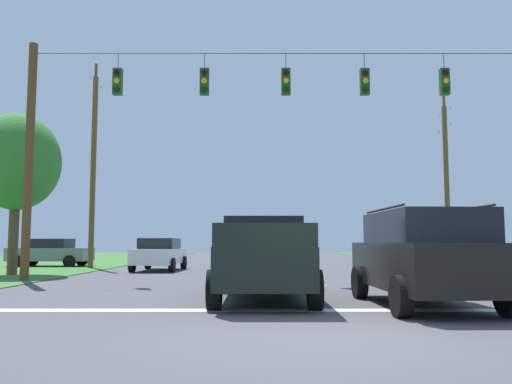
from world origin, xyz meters
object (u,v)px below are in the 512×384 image
distant_car_oncoming (419,252)px  utility_pole_near_left (91,167)px  tree_roadside_far_right (15,162)px  utility_pole_mid_right (444,180)px  pickup_truck (262,258)px  distant_car_far_parked (49,252)px  overhead_signal_span (280,143)px  suv_black (421,256)px  distant_car_crossing_white (158,254)px

distant_car_oncoming → utility_pole_near_left: size_ratio=0.41×
distant_car_oncoming → tree_roadside_far_right: 20.61m
utility_pole_mid_right → pickup_truck: bearing=-123.3°
distant_car_far_parked → tree_roadside_far_right: (1.38, -7.50, 3.82)m
distant_car_oncoming → tree_roadside_far_right: (-18.86, -7.39, 3.82)m
overhead_signal_span → suv_black: (2.62, -7.09, -3.74)m
suv_black → distant_car_crossing_white: size_ratio=1.11×
suv_black → distant_car_far_parked: size_ratio=1.11×
overhead_signal_span → distant_car_oncoming: 13.92m
distant_car_crossing_white → distant_car_far_parked: same height
suv_black → utility_pole_mid_right: bearing=68.2°
distant_car_crossing_white → utility_pole_mid_right: 15.33m
pickup_truck → distant_car_far_parked: pickup_truck is taller
overhead_signal_span → distant_car_oncoming: overhead_signal_span is taller
suv_black → distant_car_far_parked: 23.12m
utility_pole_mid_right → utility_pole_near_left: bearing=-178.8°
distant_car_crossing_white → tree_roadside_far_right: tree_roadside_far_right is taller
distant_car_crossing_white → utility_pole_mid_right: size_ratio=0.47×
distant_car_oncoming → distant_car_far_parked: size_ratio=1.01×
overhead_signal_span → pickup_truck: size_ratio=3.33×
distant_car_far_parked → utility_pole_mid_right: (21.31, -1.40, 3.84)m
utility_pole_near_left → tree_roadside_far_right: utility_pole_near_left is taller
suv_black → utility_pole_near_left: bearing=126.9°
tree_roadside_far_right → utility_pole_mid_right: bearing=17.0°
suv_black → distant_car_oncoming: (5.47, 17.68, -0.27)m
distant_car_crossing_white → utility_pole_near_left: size_ratio=0.41×
utility_pole_near_left → tree_roadside_far_right: 5.91m
overhead_signal_span → suv_black: overhead_signal_span is taller
overhead_signal_span → utility_pole_near_left: (-9.39, 8.92, 0.42)m
suv_black → tree_roadside_far_right: (-13.39, 10.29, 3.55)m
distant_car_far_parked → utility_pole_mid_right: bearing=-3.8°
suv_black → pickup_truck: bearing=157.6°
pickup_truck → suv_black: size_ratio=1.11×
distant_car_oncoming → utility_pole_near_left: bearing=-174.5°
pickup_truck → utility_pole_near_left: utility_pole_near_left is taller
utility_pole_near_left → pickup_truck: bearing=-59.3°
overhead_signal_span → tree_roadside_far_right: size_ratio=2.71×
suv_black → distant_car_far_parked: bearing=129.7°
suv_black → tree_roadside_far_right: tree_roadside_far_right is taller
distant_car_crossing_white → utility_pole_mid_right: bearing=9.7°
distant_car_oncoming → utility_pole_near_left: utility_pole_near_left is taller
utility_pole_mid_right → overhead_signal_span: bearing=-134.6°
distant_car_far_parked → suv_black: bearing=-50.3°
pickup_truck → utility_pole_near_left: (-8.68, 14.64, 4.26)m
overhead_signal_span → utility_pole_near_left: size_ratio=1.67×
distant_car_far_parked → distant_car_oncoming: bearing=-0.3°
pickup_truck → distant_car_oncoming: (8.81, 16.31, -0.18)m
utility_pole_mid_right → utility_pole_near_left: 18.57m
distant_car_crossing_white → distant_car_oncoming: bearing=15.6°
overhead_signal_span → suv_black: bearing=-69.7°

